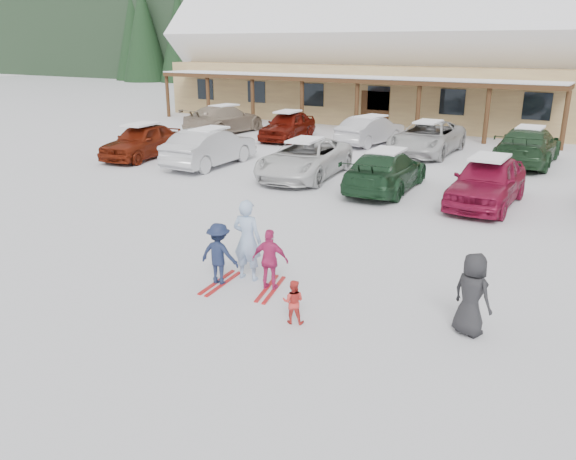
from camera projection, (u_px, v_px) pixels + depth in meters
The scene contains 21 objects.
ground at pixel (252, 285), 11.93m from camera, with size 160.00×160.00×0.00m, color silver.
day_lodge at pixel (378, 58), 37.78m from camera, with size 29.12×12.50×10.38m.
conifer_0 at pixel (201, 34), 47.29m from camera, with size 4.40×4.40×10.20m.
conifer_2 at pixel (245, 24), 58.63m from camera, with size 5.28×5.28×12.24m.
adult_skier at pixel (247, 240), 11.98m from camera, with size 0.65×0.43×1.78m, color #99B7DE.
toddler_red at pixel (293, 302), 10.20m from camera, with size 0.41×0.32×0.84m, color red.
child_navy at pixel (219, 254), 11.79m from camera, with size 0.87×0.50×1.35m, color #18213F.
skis_child_navy at pixel (220, 283), 12.00m from camera, with size 0.20×1.40×0.03m, color #B11919.
child_magenta at pixel (270, 260), 11.50m from camera, with size 0.77×0.32×1.32m, color #BC2864.
skis_child_magenta at pixel (271, 289), 11.70m from camera, with size 0.20×1.40×0.03m, color #B11919.
bystander_dark at pixel (472, 294), 9.71m from camera, with size 0.74×0.48×1.50m, color black.
parked_car_0 at pixel (142, 141), 24.94m from camera, with size 1.79×4.45×1.52m, color #661A0A.
parked_car_1 at pixel (210, 147), 23.32m from camera, with size 1.65×4.73×1.56m, color #B5B6BA.
parked_car_2 at pixel (305, 159), 21.37m from camera, with size 2.39×5.18×1.44m, color silver.
parked_car_3 at pixel (386, 171), 19.43m from camera, with size 1.95×4.81×1.39m, color #1B3C22.
parked_car_4 at pixel (487, 181), 17.60m from camera, with size 1.82×4.53×1.54m, color maroon.
parked_car_7 at pixel (224, 119), 31.98m from camera, with size 2.19×5.40×1.57m, color gray.
parked_car_8 at pixel (288, 126), 29.75m from camera, with size 1.77×4.39×1.50m, color #5E1008.
parked_car_9 at pixel (371, 130), 28.33m from camera, with size 1.52×4.34×1.43m, color #B5B4BA.
parked_car_10 at pixel (427, 138), 25.86m from camera, with size 2.49×5.39×1.50m, color silver.
parked_car_11 at pixel (528, 146), 23.62m from camera, with size 2.19×5.40×1.57m, color #213F25.
Camera 1 is at (6.37, -8.95, 4.87)m, focal length 35.00 mm.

